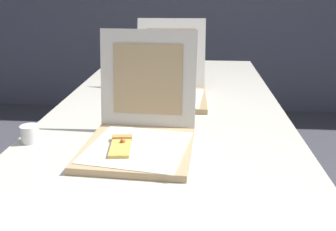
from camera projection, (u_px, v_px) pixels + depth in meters
name	position (u px, v px, depth m)	size (l,w,h in m)	color
table	(166.00, 125.00, 1.46)	(0.97, 2.24, 0.74)	silver
pizza_box_front	(140.00, 132.00, 1.14)	(0.36, 0.41, 0.35)	tan
pizza_box_middle	(169.00, 87.00, 1.64)	(0.34, 0.46, 0.34)	tan
cup_white_far	(130.00, 82.00, 1.81)	(0.06, 0.06, 0.06)	white
cup_white_near_left	(30.00, 134.00, 1.19)	(0.06, 0.06, 0.06)	white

